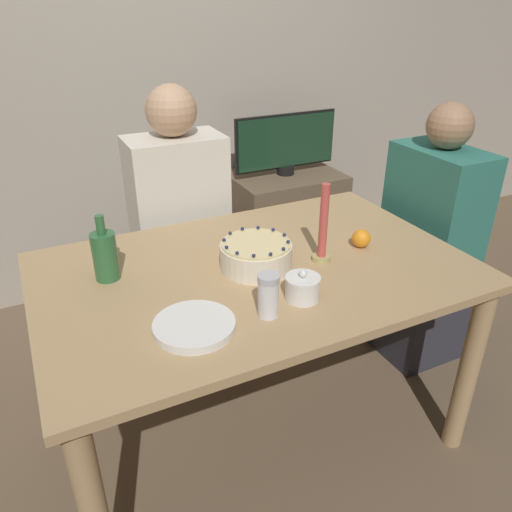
{
  "coord_description": "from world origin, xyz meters",
  "views": [
    {
      "loc": [
        -0.63,
        -1.3,
        1.53
      ],
      "look_at": [
        0.0,
        0.0,
        0.77
      ],
      "focal_mm": 35.0,
      "sensor_mm": 36.0,
      "label": 1
    }
  ],
  "objects_px": {
    "person_woman_floral": "(427,256)",
    "person_man_blue_shirt": "(182,244)",
    "candle": "(323,231)",
    "cake": "(256,255)",
    "sugar_bowl": "(302,288)",
    "bottle": "(105,255)",
    "sugar_shaker": "(268,295)",
    "tv_monitor": "(286,143)"
  },
  "relations": [
    {
      "from": "cake",
      "to": "person_woman_floral",
      "type": "relative_size",
      "value": 0.2
    },
    {
      "from": "sugar_bowl",
      "to": "tv_monitor",
      "type": "distance_m",
      "value": 1.53
    },
    {
      "from": "sugar_bowl",
      "to": "tv_monitor",
      "type": "xyz_separation_m",
      "value": [
        0.7,
        1.36,
        0.02
      ]
    },
    {
      "from": "cake",
      "to": "person_woman_floral",
      "type": "xyz_separation_m",
      "value": [
        0.9,
        0.13,
        -0.27
      ]
    },
    {
      "from": "cake",
      "to": "sugar_bowl",
      "type": "bearing_deg",
      "value": -80.63
    },
    {
      "from": "bottle",
      "to": "person_man_blue_shirt",
      "type": "bearing_deg",
      "value": 51.96
    },
    {
      "from": "sugar_bowl",
      "to": "bottle",
      "type": "height_order",
      "value": "bottle"
    },
    {
      "from": "cake",
      "to": "candle",
      "type": "bearing_deg",
      "value": -14.12
    },
    {
      "from": "bottle",
      "to": "tv_monitor",
      "type": "distance_m",
      "value": 1.55
    },
    {
      "from": "sugar_shaker",
      "to": "person_man_blue_shirt",
      "type": "height_order",
      "value": "person_man_blue_shirt"
    },
    {
      "from": "person_man_blue_shirt",
      "to": "tv_monitor",
      "type": "distance_m",
      "value": 0.96
    },
    {
      "from": "sugar_shaker",
      "to": "person_woman_floral",
      "type": "bearing_deg",
      "value": 21.45
    },
    {
      "from": "candle",
      "to": "person_man_blue_shirt",
      "type": "bearing_deg",
      "value": 111.02
    },
    {
      "from": "sugar_shaker",
      "to": "person_man_blue_shirt",
      "type": "distance_m",
      "value": 0.96
    },
    {
      "from": "cake",
      "to": "candle",
      "type": "xyz_separation_m",
      "value": [
        0.22,
        -0.06,
        0.07
      ]
    },
    {
      "from": "cake",
      "to": "sugar_bowl",
      "type": "height_order",
      "value": "cake"
    },
    {
      "from": "person_woman_floral",
      "to": "tv_monitor",
      "type": "height_order",
      "value": "person_woman_floral"
    },
    {
      "from": "bottle",
      "to": "person_woman_floral",
      "type": "height_order",
      "value": "person_woman_floral"
    },
    {
      "from": "person_woman_floral",
      "to": "person_man_blue_shirt",
      "type": "bearing_deg",
      "value": 61.12
    },
    {
      "from": "sugar_bowl",
      "to": "sugar_shaker",
      "type": "bearing_deg",
      "value": -165.76
    },
    {
      "from": "candle",
      "to": "person_woman_floral",
      "type": "height_order",
      "value": "person_woman_floral"
    },
    {
      "from": "sugar_bowl",
      "to": "bottle",
      "type": "relative_size",
      "value": 0.49
    },
    {
      "from": "candle",
      "to": "bottle",
      "type": "height_order",
      "value": "candle"
    },
    {
      "from": "bottle",
      "to": "sugar_shaker",
      "type": "bearing_deg",
      "value": -48.39
    },
    {
      "from": "person_man_blue_shirt",
      "to": "cake",
      "type": "bearing_deg",
      "value": 94.68
    },
    {
      "from": "person_man_blue_shirt",
      "to": "person_woman_floral",
      "type": "relative_size",
      "value": 1.05
    },
    {
      "from": "person_man_blue_shirt",
      "to": "tv_monitor",
      "type": "height_order",
      "value": "person_man_blue_shirt"
    },
    {
      "from": "candle",
      "to": "bottle",
      "type": "bearing_deg",
      "value": 163.68
    },
    {
      "from": "bottle",
      "to": "person_man_blue_shirt",
      "type": "height_order",
      "value": "person_man_blue_shirt"
    },
    {
      "from": "sugar_shaker",
      "to": "bottle",
      "type": "height_order",
      "value": "bottle"
    },
    {
      "from": "candle",
      "to": "tv_monitor",
      "type": "relative_size",
      "value": 0.44
    },
    {
      "from": "tv_monitor",
      "to": "person_man_blue_shirt",
      "type": "bearing_deg",
      "value": -149.27
    },
    {
      "from": "sugar_bowl",
      "to": "person_woman_floral",
      "type": "bearing_deg",
      "value": 22.48
    },
    {
      "from": "candle",
      "to": "person_man_blue_shirt",
      "type": "relative_size",
      "value": 0.22
    },
    {
      "from": "person_woman_floral",
      "to": "sugar_shaker",
      "type": "bearing_deg",
      "value": 111.45
    },
    {
      "from": "sugar_bowl",
      "to": "tv_monitor",
      "type": "height_order",
      "value": "tv_monitor"
    },
    {
      "from": "tv_monitor",
      "to": "sugar_bowl",
      "type": "bearing_deg",
      "value": -117.27
    },
    {
      "from": "candle",
      "to": "bottle",
      "type": "xyz_separation_m",
      "value": [
        -0.67,
        0.2,
        -0.03
      ]
    },
    {
      "from": "sugar_shaker",
      "to": "person_woman_floral",
      "type": "height_order",
      "value": "person_woman_floral"
    },
    {
      "from": "bottle",
      "to": "sugar_bowl",
      "type": "bearing_deg",
      "value": -37.26
    },
    {
      "from": "bottle",
      "to": "person_woman_floral",
      "type": "relative_size",
      "value": 0.18
    },
    {
      "from": "sugar_shaker",
      "to": "candle",
      "type": "distance_m",
      "value": 0.38
    }
  ]
}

